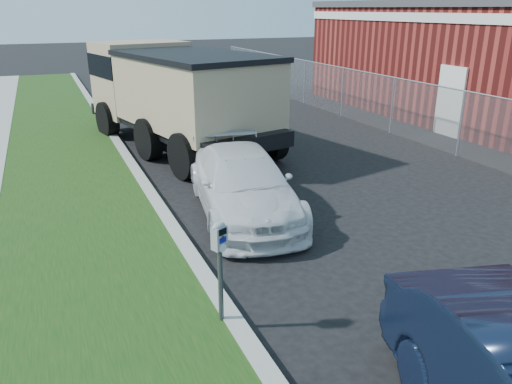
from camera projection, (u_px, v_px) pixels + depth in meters
name	position (u px, v px, depth m)	size (l,w,h in m)	color
ground	(356.00, 256.00, 8.33)	(120.00, 120.00, 0.00)	black
chainlink_fence	(393.00, 94.00, 16.14)	(0.06, 30.06, 30.00)	slate
brick_building	(508.00, 58.00, 18.91)	(9.20, 14.20, 4.17)	maroon
parking_meter	(220.00, 251.00, 6.07)	(0.22, 0.19, 1.36)	#3F4247
white_wagon	(242.00, 183.00, 9.89)	(1.76, 4.33, 1.26)	silver
dump_truck	(174.00, 91.00, 14.53)	(4.33, 7.81, 2.90)	black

